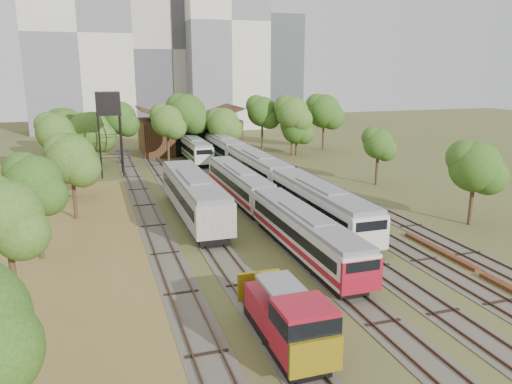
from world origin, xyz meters
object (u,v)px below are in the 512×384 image
object	(u,v)px
railcar_green_set	(258,169)
water_tower	(108,105)
railcar_red_set	(266,204)
shunter_locomotive	(289,322)

from	to	relation	value
railcar_green_set	water_tower	world-z (taller)	water_tower
railcar_red_set	railcar_green_set	distance (m)	15.06
railcar_red_set	shunter_locomotive	world-z (taller)	shunter_locomotive
railcar_red_set	railcar_green_set	bearing A→B (deg)	74.60
railcar_green_set	shunter_locomotive	bearing A→B (deg)	-105.90
railcar_green_set	shunter_locomotive	xyz separation A→B (m)	(-10.00, -35.11, -0.41)
shunter_locomotive	railcar_green_set	bearing A→B (deg)	74.10
shunter_locomotive	water_tower	xyz separation A→B (m)	(-6.43, 46.45, 7.57)
railcar_green_set	shunter_locomotive	distance (m)	36.51
shunter_locomotive	railcar_red_set	bearing A→B (deg)	73.75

